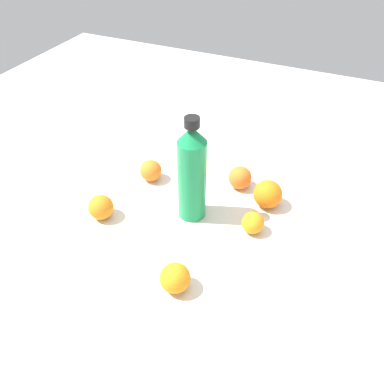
{
  "coord_description": "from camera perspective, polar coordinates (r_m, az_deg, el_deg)",
  "views": [
    {
      "loc": [
        -0.75,
        -0.38,
        0.79
      ],
      "look_at": [
        0.04,
        -0.03,
        0.08
      ],
      "focal_mm": 37.76,
      "sensor_mm": 36.0,
      "label": 1
    }
  ],
  "objects": [
    {
      "name": "orange_1",
      "position": [
        1.16,
        -12.74,
        -2.12
      ],
      "size": [
        0.07,
        0.07,
        0.07
      ],
      "primitive_type": "sphere",
      "color": "orange",
      "rests_on": "ground_plane"
    },
    {
      "name": "orange_4",
      "position": [
        1.1,
        8.58,
        -4.33
      ],
      "size": [
        0.06,
        0.06,
        0.06
      ],
      "primitive_type": "sphere",
      "color": "orange",
      "rests_on": "ground_plane"
    },
    {
      "name": "water_bottle",
      "position": [
        1.07,
        -0.0,
        2.74
      ],
      "size": [
        0.08,
        0.08,
        0.31
      ],
      "rotation": [
        0.0,
        0.0,
        2.68
      ],
      "color": "#198C4C",
      "rests_on": "ground_plane"
    },
    {
      "name": "orange_2",
      "position": [
        1.24,
        6.79,
        2.04
      ],
      "size": [
        0.07,
        0.07,
        0.07
      ],
      "primitive_type": "sphere",
      "color": "orange",
      "rests_on": "ground_plane"
    },
    {
      "name": "orange_5",
      "position": [
        1.19,
        10.64,
        -0.3
      ],
      "size": [
        0.08,
        0.08,
        0.08
      ],
      "primitive_type": "sphere",
      "color": "orange",
      "rests_on": "ground_plane"
    },
    {
      "name": "orange_0",
      "position": [
        1.27,
        -5.83,
        3.02
      ],
      "size": [
        0.07,
        0.07,
        0.07
      ],
      "primitive_type": "sphere",
      "color": "orange",
      "rests_on": "ground_plane"
    },
    {
      "name": "orange_3",
      "position": [
        0.96,
        -2.41,
        -12.04
      ],
      "size": [
        0.07,
        0.07,
        0.07
      ],
      "primitive_type": "sphere",
      "color": "orange",
      "rests_on": "ground_plane"
    },
    {
      "name": "ground_plane",
      "position": [
        1.15,
        -1.89,
        -3.77
      ],
      "size": [
        2.4,
        2.4,
        0.0
      ],
      "primitive_type": "plane",
      "color": "silver"
    }
  ]
}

